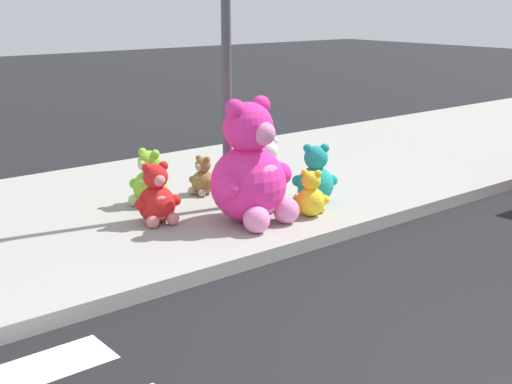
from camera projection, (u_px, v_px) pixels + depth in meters
The scene contains 9 objects.
sidewalk at pixel (120, 214), 8.18m from camera, with size 28.00×4.40×0.15m, color #9E9B93.
sign_pole at pixel (226, 62), 7.71m from camera, with size 0.56×0.11×3.20m.
plush_pink_large at pixel (251, 173), 7.50m from camera, with size 1.05×0.94×1.37m.
plush_lime at pixel (149, 182), 8.22m from camera, with size 0.48×0.49×0.67m.
plush_red at pixel (157, 199), 7.54m from camera, with size 0.52×0.47×0.68m.
plush_white at pixel (265, 171), 8.70m from camera, with size 0.55×0.50×0.72m.
plush_yellow at pixel (311, 197), 7.81m from camera, with size 0.39×0.38×0.54m.
plush_teal at pixel (315, 178), 8.33m from camera, with size 0.50×0.52×0.72m.
plush_brown at pixel (203, 179), 8.67m from camera, with size 0.35×0.37×0.49m.
Camera 1 is at (-3.69, -1.87, 2.53)m, focal length 48.62 mm.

